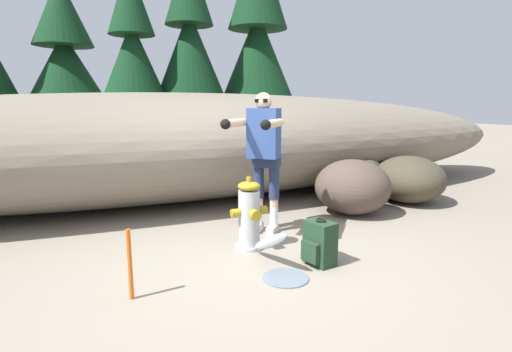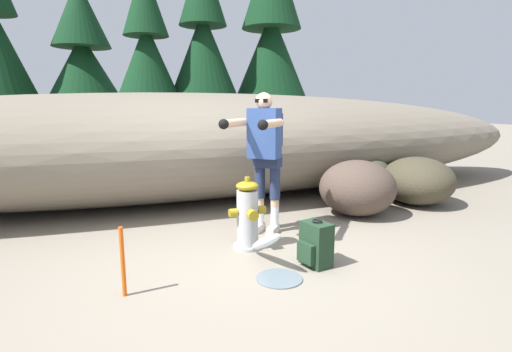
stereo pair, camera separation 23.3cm
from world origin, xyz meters
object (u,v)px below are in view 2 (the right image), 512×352
boulder_large (417,181)px  boulder_mid (357,188)px  survey_stake (123,262)px  utility_worker (265,146)px  spare_backpack (316,244)px  fire_hydrant (248,216)px  boulder_outlier (375,179)px  boulder_small (363,177)px

boulder_large → boulder_mid: bearing=-171.4°
survey_stake → utility_worker: bearing=32.1°
survey_stake → spare_backpack: bearing=-0.7°
fire_hydrant → boulder_mid: size_ratio=0.74×
spare_backpack → boulder_outlier: boulder_outlier is taller
utility_worker → boulder_mid: (1.55, 0.28, -0.69)m
fire_hydrant → boulder_large: size_ratio=0.65×
utility_worker → boulder_large: (2.83, 0.47, -0.71)m
boulder_mid → survey_stake: 3.53m
utility_worker → boulder_outlier: size_ratio=2.74×
utility_worker → survey_stake: (-1.71, -1.07, -0.79)m
spare_backpack → fire_hydrant: bearing=-68.0°
fire_hydrant → boulder_mid: bearing=19.5°
utility_worker → boulder_mid: bearing=142.9°
fire_hydrant → spare_backpack: bearing=-56.1°
boulder_small → survey_stake: (-3.97, -2.16, -0.07)m
boulder_large → survey_stake: 4.80m
boulder_large → boulder_mid: boulder_mid is taller
boulder_outlier → survey_stake: size_ratio=1.04×
spare_backpack → survey_stake: (-1.81, 0.02, 0.08)m
boulder_outlier → survey_stake: (-4.45, -2.46, 0.06)m
fire_hydrant → boulder_large: 3.32m
survey_stake → boulder_outlier: bearing=29.0°
utility_worker → survey_stake: size_ratio=2.86×
utility_worker → spare_backpack: size_ratio=3.65×
boulder_mid → boulder_outlier: boulder_mid is taller
utility_worker → spare_backpack: utility_worker is taller
survey_stake → boulder_mid: bearing=22.5°
boulder_small → utility_worker: bearing=-154.2°
boulder_mid → boulder_small: boulder_mid is taller
boulder_small → fire_hydrant: bearing=-150.4°
fire_hydrant → boulder_small: 3.02m
fire_hydrant → boulder_outlier: bearing=30.0°
boulder_large → boulder_outlier: 0.93m
boulder_mid → boulder_outlier: size_ratio=1.74×
boulder_large → boulder_outlier: (-0.09, 0.92, -0.14)m
utility_worker → boulder_large: size_ratio=1.39×
boulder_outlier → boulder_large: bearing=-84.3°
boulder_outlier → spare_backpack: bearing=-136.8°
boulder_large → boulder_small: (-0.58, 0.62, -0.00)m
fire_hydrant → spare_backpack: 0.85m
boulder_outlier → boulder_mid: bearing=-136.9°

